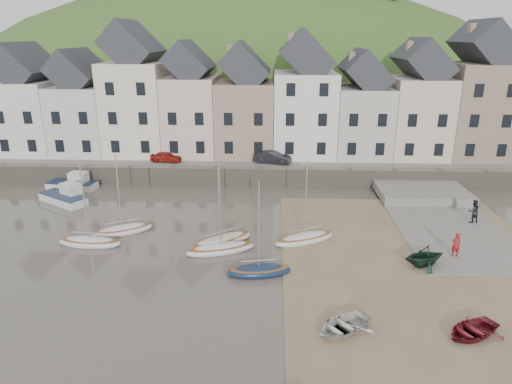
{
  "coord_description": "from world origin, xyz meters",
  "views": [
    {
      "loc": [
        1.39,
        -26.86,
        14.24
      ],
      "look_at": [
        0.0,
        6.0,
        3.0
      ],
      "focal_mm": 32.23,
      "sensor_mm": 36.0,
      "label": 1
    }
  ],
  "objects_px": {
    "car_right": "(272,157)",
    "person_red": "(456,245)",
    "rowboat_red": "(472,330)",
    "car_left": "(166,157)",
    "rowboat_green": "(424,256)",
    "rowboat_white": "(342,325)",
    "person_dark": "(474,211)",
    "sailboat_0": "(123,230)"
  },
  "relations": [
    {
      "from": "car_right",
      "to": "person_red",
      "type": "bearing_deg",
      "value": -131.18
    },
    {
      "from": "rowboat_red",
      "to": "person_red",
      "type": "distance_m",
      "value": 9.03
    },
    {
      "from": "car_right",
      "to": "car_left",
      "type": "bearing_deg",
      "value": 103.91
    },
    {
      "from": "person_red",
      "to": "car_left",
      "type": "distance_m",
      "value": 29.66
    },
    {
      "from": "rowboat_green",
      "to": "person_red",
      "type": "bearing_deg",
      "value": 101.21
    },
    {
      "from": "rowboat_green",
      "to": "car_right",
      "type": "bearing_deg",
      "value": -171.04
    },
    {
      "from": "rowboat_red",
      "to": "person_red",
      "type": "bearing_deg",
      "value": 135.05
    },
    {
      "from": "car_left",
      "to": "car_right",
      "type": "bearing_deg",
      "value": -81.74
    },
    {
      "from": "rowboat_red",
      "to": "car_left",
      "type": "bearing_deg",
      "value": -171.29
    },
    {
      "from": "car_left",
      "to": "rowboat_white",
      "type": "bearing_deg",
      "value": -142.31
    },
    {
      "from": "rowboat_white",
      "to": "car_left",
      "type": "height_order",
      "value": "car_left"
    },
    {
      "from": "person_dark",
      "to": "car_left",
      "type": "distance_m",
      "value": 29.69
    },
    {
      "from": "person_red",
      "to": "rowboat_red",
      "type": "bearing_deg",
      "value": 69.66
    },
    {
      "from": "car_right",
      "to": "person_dark",
      "type": "bearing_deg",
      "value": -112.4
    },
    {
      "from": "rowboat_red",
      "to": "car_left",
      "type": "relative_size",
      "value": 0.94
    },
    {
      "from": "sailboat_0",
      "to": "rowboat_green",
      "type": "relative_size",
      "value": 2.27
    },
    {
      "from": "sailboat_0",
      "to": "rowboat_green",
      "type": "distance_m",
      "value": 21.66
    },
    {
      "from": "person_red",
      "to": "car_right",
      "type": "height_order",
      "value": "car_right"
    },
    {
      "from": "car_left",
      "to": "rowboat_red",
      "type": "bearing_deg",
      "value": -132.99
    },
    {
      "from": "person_dark",
      "to": "rowboat_red",
      "type": "bearing_deg",
      "value": 53.02
    },
    {
      "from": "rowboat_white",
      "to": "person_dark",
      "type": "height_order",
      "value": "person_dark"
    },
    {
      "from": "rowboat_red",
      "to": "car_right",
      "type": "bearing_deg",
      "value": 170.86
    },
    {
      "from": "sailboat_0",
      "to": "person_dark",
      "type": "xyz_separation_m",
      "value": [
        27.26,
        3.02,
        0.8
      ]
    },
    {
      "from": "sailboat_0",
      "to": "car_left",
      "type": "distance_m",
      "value": 14.93
    },
    {
      "from": "rowboat_red",
      "to": "person_dark",
      "type": "distance_m",
      "value": 15.93
    },
    {
      "from": "person_dark",
      "to": "car_left",
      "type": "xyz_separation_m",
      "value": [
        -27.22,
        11.79,
        1.09
      ]
    },
    {
      "from": "sailboat_0",
      "to": "rowboat_white",
      "type": "bearing_deg",
      "value": -37.94
    },
    {
      "from": "rowboat_red",
      "to": "rowboat_white",
      "type": "bearing_deg",
      "value": -120.77
    },
    {
      "from": "rowboat_red",
      "to": "car_right",
      "type": "height_order",
      "value": "car_right"
    },
    {
      "from": "rowboat_white",
      "to": "rowboat_red",
      "type": "xyz_separation_m",
      "value": [
        6.38,
        -0.08,
        -0.01
      ]
    },
    {
      "from": "rowboat_white",
      "to": "rowboat_red",
      "type": "relative_size",
      "value": 1.05
    },
    {
      "from": "car_right",
      "to": "sailboat_0",
      "type": "bearing_deg",
      "value": 156.74
    },
    {
      "from": "person_dark",
      "to": "person_red",
      "type": "bearing_deg",
      "value": 44.28
    },
    {
      "from": "rowboat_white",
      "to": "person_dark",
      "type": "xyz_separation_m",
      "value": [
        12.27,
        14.71,
        0.67
      ]
    },
    {
      "from": "rowboat_white",
      "to": "person_red",
      "type": "height_order",
      "value": "person_red"
    },
    {
      "from": "rowboat_white",
      "to": "person_dark",
      "type": "bearing_deg",
      "value": 102.64
    },
    {
      "from": "person_dark",
      "to": "car_left",
      "type": "relative_size",
      "value": 0.58
    },
    {
      "from": "sailboat_0",
      "to": "person_dark",
      "type": "bearing_deg",
      "value": 6.32
    },
    {
      "from": "rowboat_green",
      "to": "person_red",
      "type": "height_order",
      "value": "person_red"
    },
    {
      "from": "sailboat_0",
      "to": "car_left",
      "type": "bearing_deg",
      "value": 89.84
    },
    {
      "from": "rowboat_green",
      "to": "car_left",
      "type": "xyz_separation_m",
      "value": [
        -21.14,
        19.29,
        1.36
      ]
    },
    {
      "from": "rowboat_red",
      "to": "person_dark",
      "type": "relative_size",
      "value": 1.63
    }
  ]
}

